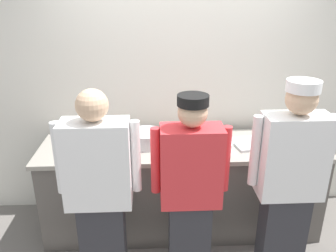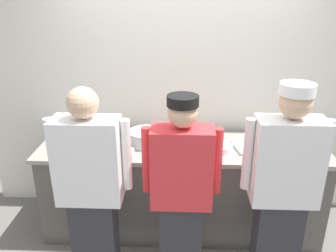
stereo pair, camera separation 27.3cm
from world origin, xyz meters
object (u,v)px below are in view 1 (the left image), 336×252
object	(u,v)px
mixing_bowl_steel	(146,138)
sheet_tray	(261,142)
plate_stack_front	(222,146)
ramekin_green_sauce	(127,136)
chef_near_left	(100,194)
ramekin_orange_sauce	(64,138)
chef_far_right	(289,183)
chefs_knife	(103,149)
squeeze_bottle_spare	(171,135)
chef_center	(190,191)
squeeze_bottle_secondary	(181,134)
ramekin_yellow_sauce	(131,153)
ramekin_red_sauce	(174,147)
squeeze_bottle_primary	(89,137)

from	to	relation	value
mixing_bowl_steel	sheet_tray	distance (m)	1.10
plate_stack_front	sheet_tray	xyz separation A→B (m)	(0.40, 0.10, -0.02)
plate_stack_front	ramekin_green_sauce	world-z (taller)	plate_stack_front
chef_near_left	ramekin_orange_sauce	size ratio (longest dim) A/B	16.49
chef_far_right	chefs_knife	bearing A→B (deg)	156.26
chef_near_left	squeeze_bottle_spare	bearing A→B (deg)	54.09
sheet_tray	mixing_bowl_steel	bearing A→B (deg)	178.93
mixing_bowl_steel	ramekin_green_sauce	world-z (taller)	mixing_bowl_steel
chef_center	ramekin_green_sauce	size ratio (longest dim) A/B	17.22
squeeze_bottle_secondary	ramekin_yellow_sauce	distance (m)	0.53
mixing_bowl_steel	ramekin_red_sauce	distance (m)	0.29
chef_far_right	mixing_bowl_steel	size ratio (longest dim) A/B	5.19
chef_center	chefs_knife	size ratio (longest dim) A/B	5.90
mixing_bowl_steel	squeeze_bottle_spare	xyz separation A→B (m)	(0.24, 0.02, 0.02)
squeeze_bottle_spare	ramekin_red_sauce	bearing A→B (deg)	-82.83
mixing_bowl_steel	squeeze_bottle_secondary	bearing A→B (deg)	2.32
plate_stack_front	ramekin_red_sauce	world-z (taller)	plate_stack_front
sheet_tray	squeeze_bottle_secondary	distance (m)	0.77
chef_far_right	ramekin_yellow_sauce	world-z (taller)	chef_far_right
chef_center	ramekin_red_sauce	distance (m)	0.62
chef_near_left	plate_stack_front	bearing A→B (deg)	32.56
ramekin_yellow_sauce	ramekin_green_sauce	bearing A→B (deg)	97.60
ramekin_orange_sauce	chefs_knife	xyz separation A→B (m)	(0.41, -0.24, -0.02)
chef_near_left	chefs_knife	size ratio (longest dim) A/B	6.13
plate_stack_front	ramekin_green_sauce	xyz separation A→B (m)	(-0.88, 0.29, -0.01)
squeeze_bottle_primary	squeeze_bottle_spare	size ratio (longest dim) A/B	0.95
squeeze_bottle_primary	chefs_knife	bearing A→B (deg)	-33.70
plate_stack_front	ramekin_orange_sauce	world-z (taller)	plate_stack_front
ramekin_green_sauce	chefs_knife	distance (m)	0.34
ramekin_orange_sauce	chefs_knife	bearing A→B (deg)	-31.04
chef_center	squeeze_bottle_secondary	size ratio (longest dim) A/B	8.07
plate_stack_front	ramekin_yellow_sauce	xyz separation A→B (m)	(-0.83, -0.11, -0.00)
mixing_bowl_steel	ramekin_green_sauce	distance (m)	0.26
plate_stack_front	ramekin_orange_sauce	size ratio (longest dim) A/B	2.04
chef_far_right	squeeze_bottle_primary	xyz separation A→B (m)	(-1.62, 0.74, 0.09)
chef_center	ramekin_red_sauce	size ratio (longest dim) A/B	15.64
chef_center	chef_far_right	world-z (taller)	chef_far_right
chef_near_left	sheet_tray	size ratio (longest dim) A/B	3.15
sheet_tray	squeeze_bottle_spare	distance (m)	0.86
ramekin_orange_sauce	ramekin_green_sauce	size ratio (longest dim) A/B	1.08
ramekin_orange_sauce	ramekin_red_sauce	xyz separation A→B (m)	(1.06, -0.28, 0.00)
chef_center	chef_far_right	distance (m)	0.75
sheet_tray	squeeze_bottle_secondary	world-z (taller)	squeeze_bottle_secondary
chef_center	squeeze_bottle_primary	world-z (taller)	chef_center
mixing_bowl_steel	squeeze_bottle_secondary	distance (m)	0.33
plate_stack_front	squeeze_bottle_primary	xyz separation A→B (m)	(-1.23, 0.12, 0.06)
ramekin_red_sauce	chefs_knife	world-z (taller)	ramekin_red_sauce
chef_near_left	chef_center	size ratio (longest dim) A/B	1.04
ramekin_red_sauce	chefs_knife	distance (m)	0.66
plate_stack_front	squeeze_bottle_spare	world-z (taller)	squeeze_bottle_spare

